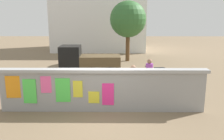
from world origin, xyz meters
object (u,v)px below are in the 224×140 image
object	(u,v)px
auto_rickshaw_truck	(87,61)
motorcycle	(157,74)
bicycle_near	(50,91)
tree_roadside	(128,19)
bicycle_far	(111,86)
person_walking	(133,80)
person_bystander	(149,72)

from	to	relation	value
auto_rickshaw_truck	motorcycle	bearing A→B (deg)	-19.08
auto_rickshaw_truck	motorcycle	xyz separation A→B (m)	(4.00, -1.38, -0.44)
bicycle_near	tree_roadside	bearing A→B (deg)	67.90
auto_rickshaw_truck	bicycle_far	size ratio (longest dim) A/B	2.20
bicycle_far	person_walking	bearing A→B (deg)	-52.79
auto_rickshaw_truck	person_bystander	size ratio (longest dim) A/B	2.25
auto_rickshaw_truck	person_walking	distance (m)	5.35
motorcycle	bicycle_far	world-z (taller)	bicycle_far
tree_roadside	bicycle_far	bearing A→B (deg)	-98.22
bicycle_near	person_bystander	world-z (taller)	person_bystander
person_bystander	tree_roadside	xyz separation A→B (m)	(-0.53, 8.52, 2.38)
bicycle_far	person_bystander	size ratio (longest dim) A/B	1.02
person_bystander	motorcycle	bearing A→B (deg)	70.06
bicycle_near	bicycle_far	xyz separation A→B (m)	(2.61, 0.80, 0.00)
auto_rickshaw_truck	tree_roadside	bearing A→B (deg)	61.97
person_bystander	tree_roadside	bearing A→B (deg)	93.59
motorcycle	person_bystander	xyz separation A→B (m)	(-0.71, -1.94, 0.52)
bicycle_far	tree_roadside	xyz separation A→B (m)	(1.26, 8.74, 3.00)
tree_roadside	bicycle_near	bearing A→B (deg)	-112.10
bicycle_near	person_bystander	bearing A→B (deg)	13.05
person_walking	tree_roadside	xyz separation A→B (m)	(0.34, 9.96, 2.38)
auto_rickshaw_truck	bicycle_near	distance (m)	4.52
motorcycle	bicycle_near	size ratio (longest dim) A/B	1.13
person_bystander	tree_roadside	world-z (taller)	tree_roadside
motorcycle	person_walking	bearing A→B (deg)	-115.04
bicycle_near	person_walking	size ratio (longest dim) A/B	1.04
auto_rickshaw_truck	person_walking	world-z (taller)	auto_rickshaw_truck
auto_rickshaw_truck	bicycle_far	distance (m)	3.89
bicycle_far	bicycle_near	bearing A→B (deg)	-163.02
person_walking	tree_roadside	world-z (taller)	tree_roadside
bicycle_near	bicycle_far	distance (m)	2.73
bicycle_near	person_walking	distance (m)	3.61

